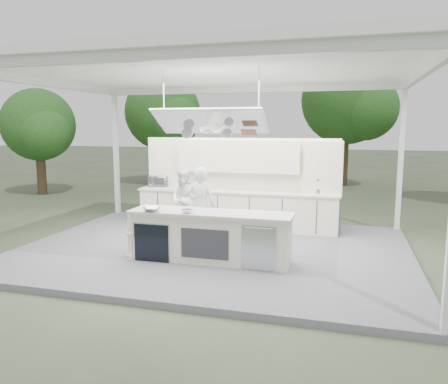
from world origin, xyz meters
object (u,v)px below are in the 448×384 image
(back_counter, at_px, (236,209))
(sous_chef, at_px, (184,198))
(head_chef, at_px, (201,207))
(demo_island, at_px, (209,236))

(back_counter, bearing_deg, sous_chef, -164.53)
(head_chef, height_order, sous_chef, head_chef)
(sous_chef, bearing_deg, back_counter, 29.20)
(demo_island, relative_size, sous_chef, 2.08)
(back_counter, xyz_separation_m, head_chef, (-0.32, -1.82, 0.37))
(demo_island, height_order, sous_chef, sous_chef)
(back_counter, bearing_deg, head_chef, -100.10)
(head_chef, relative_size, sous_chef, 1.14)
(demo_island, bearing_deg, back_counter, 93.63)
(head_chef, xyz_separation_m, sous_chef, (-0.94, 1.47, -0.10))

